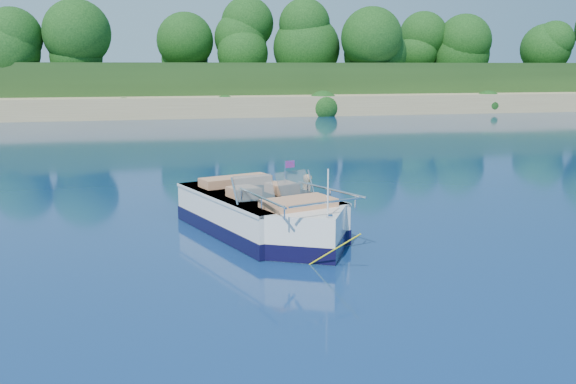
# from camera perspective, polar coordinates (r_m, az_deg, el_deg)

# --- Properties ---
(ground) EXTENTS (160.00, 160.00, 0.00)m
(ground) POSITION_cam_1_polar(r_m,az_deg,el_deg) (14.27, 11.20, -4.38)
(ground) COLOR #0A274B
(ground) RESTS_ON ground
(shoreline) EXTENTS (170.00, 59.00, 6.00)m
(shoreline) POSITION_cam_1_polar(r_m,az_deg,el_deg) (76.53, -9.04, 8.95)
(shoreline) COLOR #9F895C
(shoreline) RESTS_ON ground
(treeline) EXTENTS (150.00, 7.12, 8.19)m
(treeline) POSITION_cam_1_polar(r_m,az_deg,el_deg) (53.85, -7.24, 12.98)
(treeline) COLOR #321E10
(treeline) RESTS_ON ground
(motorboat) EXTENTS (3.44, 6.06, 2.09)m
(motorboat) POSITION_cam_1_polar(r_m,az_deg,el_deg) (14.44, -1.92, -2.31)
(motorboat) COLOR white
(motorboat) RESTS_ON ground
(tow_tube) EXTENTS (1.74, 1.74, 0.38)m
(tow_tube) POSITION_cam_1_polar(r_m,az_deg,el_deg) (17.07, 1.56, -1.26)
(tow_tube) COLOR #EDEB06
(tow_tube) RESTS_ON ground
(boy) EXTENTS (0.46, 0.76, 1.38)m
(boy) POSITION_cam_1_polar(r_m,az_deg,el_deg) (17.13, 1.64, -1.56)
(boy) COLOR tan
(boy) RESTS_ON ground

